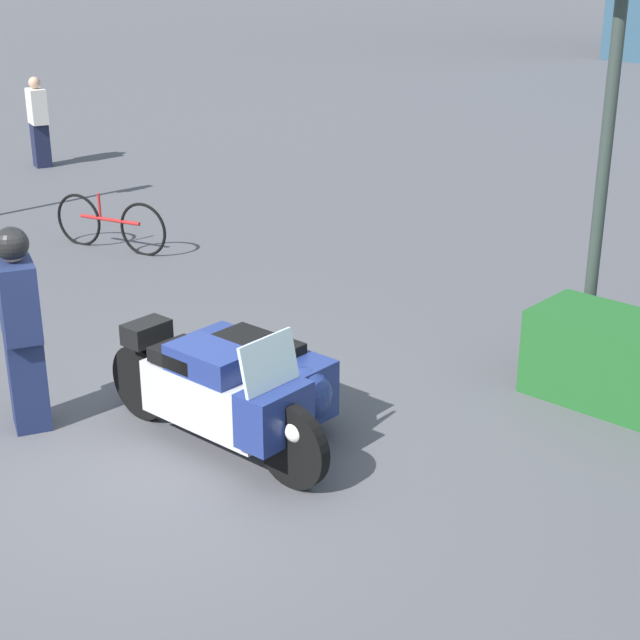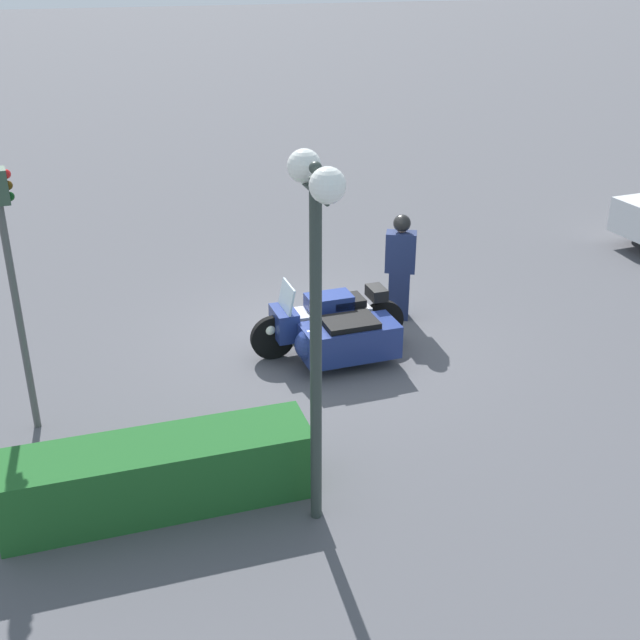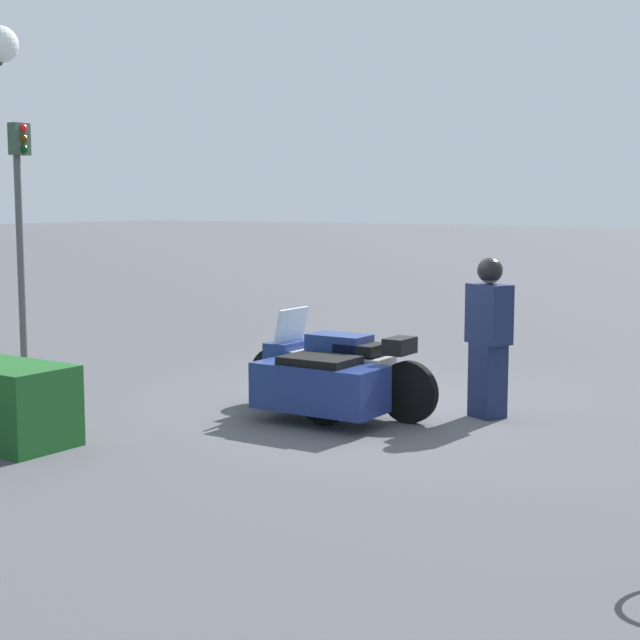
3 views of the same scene
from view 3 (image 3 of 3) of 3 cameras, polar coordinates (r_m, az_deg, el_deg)
ground_plane at (r=11.42m, az=2.41°, el=-5.20°), size 160.00×160.00×0.00m
police_motorcycle at (r=10.85m, az=0.09°, el=-3.30°), size 2.45×1.21×1.17m
officer_rider at (r=10.99m, az=9.79°, el=-0.78°), size 0.57×0.47×1.78m
traffic_light_near at (r=13.11m, az=-17.02°, el=5.86°), size 0.23×0.27×3.38m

